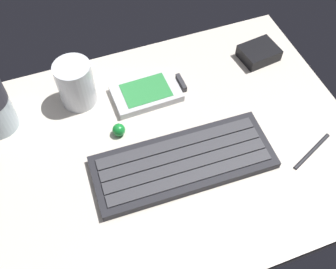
{
  "coord_description": "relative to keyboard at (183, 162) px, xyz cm",
  "views": [
    {
      "loc": [
        -12.51,
        -33.89,
        55.23
      ],
      "look_at": [
        0.0,
        0.0,
        3.0
      ],
      "focal_mm": 42.16,
      "sensor_mm": 36.0,
      "label": 1
    }
  ],
  "objects": [
    {
      "name": "charger_block",
      "position": [
        22.76,
        17.63,
        0.39
      ],
      "size": [
        7.65,
        6.43,
        2.4
      ],
      "primitive_type": "cube",
      "rotation": [
        0.0,
        0.0,
        0.13
      ],
      "color": "black",
      "rests_on": "ground_plane"
    },
    {
      "name": "keyboard",
      "position": [
        0.0,
        0.0,
        0.0
      ],
      "size": [
        29.33,
        11.89,
        1.7
      ],
      "color": "#232328",
      "rests_on": "ground_plane"
    },
    {
      "name": "ground_plane",
      "position": [
        -0.97,
        4.23,
        -1.79
      ],
      "size": [
        64.0,
        48.0,
        2.8
      ],
      "color": "beige"
    },
    {
      "name": "trackball_mouse",
      "position": [
        -7.97,
        9.46,
        0.29
      ],
      "size": [
        2.2,
        2.2,
        2.2
      ],
      "primitive_type": "sphere",
      "color": "#198C33",
      "rests_on": "ground_plane"
    },
    {
      "name": "handheld_device",
      "position": [
        -0.31,
        15.97,
        -0.08
      ],
      "size": [
        12.92,
        7.85,
        1.5
      ],
      "color": "silver",
      "rests_on": "ground_plane"
    },
    {
      "name": "juice_cup",
      "position": [
        -12.53,
        19.2,
        3.1
      ],
      "size": [
        6.4,
        6.4,
        8.5
      ],
      "color": "silver",
      "rests_on": "ground_plane"
    },
    {
      "name": "stylus_pen",
      "position": [
        20.9,
        -5.05,
        -0.46
      ],
      "size": [
        8.98,
        4.47,
        0.7
      ],
      "primitive_type": "cylinder",
      "rotation": [
        0.0,
        1.57,
        0.42
      ],
      "color": "#26262B",
      "rests_on": "ground_plane"
    }
  ]
}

